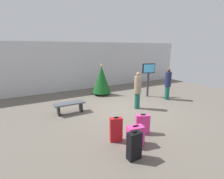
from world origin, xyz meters
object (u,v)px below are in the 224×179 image
suitcase_1 (143,124)px  suitcase_2 (135,136)px  flight_info_kiosk (148,74)px  suitcase_3 (134,146)px  holiday_tree (102,79)px  traveller_0 (138,90)px  suitcase_0 (116,130)px  traveller_1 (168,83)px  waiting_bench (70,105)px

suitcase_1 → suitcase_2: bearing=-144.6°
flight_info_kiosk → suitcase_3: bearing=-134.1°
flight_info_kiosk → suitcase_2: bearing=-134.6°
holiday_tree → traveller_0: (0.45, -2.98, -0.04)m
suitcase_1 → suitcase_2: (-0.64, -0.46, -0.03)m
suitcase_0 → traveller_1: bearing=26.4°
waiting_bench → traveller_0: 3.18m
holiday_tree → suitcase_0: size_ratio=2.35×
holiday_tree → suitcase_1: holiday_tree is taller
traveller_1 → suitcase_0: traveller_1 is taller
holiday_tree → flight_info_kiosk: flight_info_kiosk is taller
suitcase_0 → suitcase_2: suitcase_0 is taller
waiting_bench → traveller_0: traveller_0 is taller
flight_info_kiosk → suitcase_0: (-4.11, -3.30, -0.95)m
suitcase_3 → traveller_1: bearing=35.0°
suitcase_2 → suitcase_3: 0.64m
suitcase_3 → suitcase_2: bearing=50.2°
waiting_bench → traveller_0: (2.97, -0.98, 0.57)m
traveller_0 → suitcase_1: 2.46m
suitcase_0 → suitcase_3: size_ratio=1.01×
flight_info_kiosk → suitcase_3: flight_info_kiosk is taller
traveller_0 → suitcase_3: traveller_0 is taller
flight_info_kiosk → traveller_0: 2.25m
traveller_1 → traveller_0: bearing=-171.6°
traveller_0 → suitcase_2: traveller_0 is taller
waiting_bench → traveller_1: size_ratio=0.76×
suitcase_0 → suitcase_1: bearing=-1.2°
traveller_0 → flight_info_kiosk: bearing=36.5°
flight_info_kiosk → suitcase_2: size_ratio=3.03×
holiday_tree → flight_info_kiosk: (2.23, -1.66, 0.37)m
holiday_tree → suitcase_1: 5.09m
waiting_bench → suitcase_0: bearing=-77.7°
suitcase_0 → suitcase_3: (-0.02, -0.97, -0.01)m
flight_info_kiosk → traveller_1: (0.57, -0.97, -0.42)m
traveller_1 → suitcase_3: (-4.71, -3.30, -0.54)m
flight_info_kiosk → traveller_0: size_ratio=1.12×
flight_info_kiosk → traveller_0: bearing=-143.5°
traveller_0 → suitcase_1: size_ratio=2.49×
traveller_0 → waiting_bench: bearing=161.8°
holiday_tree → traveller_0: 3.01m
traveller_0 → suitcase_3: 3.81m
waiting_bench → suitcase_2: bearing=-73.3°
holiday_tree → suitcase_1: (-0.85, -4.98, -0.63)m
holiday_tree → traveller_0: size_ratio=1.09×
waiting_bench → suitcase_2: size_ratio=2.06×
suitcase_3 → traveller_0: bearing=51.4°
flight_info_kiosk → holiday_tree: bearing=143.3°
traveller_1 → suitcase_0: bearing=-153.6°
traveller_0 → traveller_1: bearing=8.4°
waiting_bench → suitcase_0: suitcase_0 is taller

